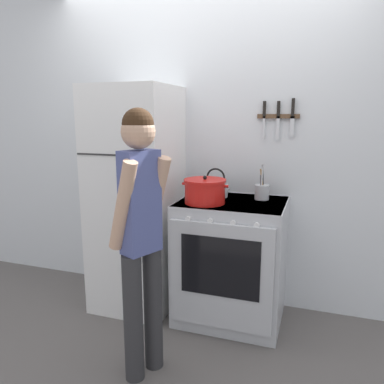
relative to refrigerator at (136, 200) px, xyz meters
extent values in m
plane|color=#5B5654|center=(0.47, 0.31, -0.87)|extent=(14.00, 14.00, 0.00)
cube|color=silver|center=(0.47, 0.34, 0.40)|extent=(10.00, 0.06, 2.55)
cube|color=white|center=(0.00, 0.00, 0.00)|extent=(0.61, 0.62, 1.75)
cube|color=#2D2D2D|center=(0.00, -0.31, 0.38)|extent=(0.60, 0.01, 0.01)
cylinder|color=#B2B5BA|center=(0.19, -0.33, -0.10)|extent=(0.02, 0.02, 0.56)
cube|color=silver|center=(0.77, 0.01, -0.41)|extent=(0.77, 0.61, 0.92)
cube|color=black|center=(0.77, 0.01, 0.03)|extent=(0.75, 0.60, 0.02)
cube|color=black|center=(0.77, -0.27, -0.42)|extent=(0.67, 0.05, 0.70)
cylinder|color=black|center=(0.60, -0.12, 0.04)|extent=(0.20, 0.20, 0.01)
cylinder|color=black|center=(0.95, -0.12, 0.04)|extent=(0.20, 0.20, 0.01)
cylinder|color=black|center=(0.60, 0.13, 0.04)|extent=(0.20, 0.20, 0.01)
cylinder|color=black|center=(0.95, 0.13, 0.04)|extent=(0.20, 0.20, 0.01)
cylinder|color=silver|center=(0.54, -0.31, -0.03)|extent=(0.04, 0.02, 0.04)
cylinder|color=silver|center=(0.70, -0.31, -0.03)|extent=(0.04, 0.02, 0.04)
cylinder|color=silver|center=(0.85, -0.31, -0.03)|extent=(0.04, 0.02, 0.04)
cylinder|color=silver|center=(1.00, -0.31, -0.03)|extent=(0.04, 0.02, 0.04)
cube|color=silver|center=(0.77, -0.32, -0.40)|extent=(0.71, 0.03, 0.74)
cube|color=black|center=(0.77, -0.34, -0.33)|extent=(0.54, 0.01, 0.41)
cylinder|color=red|center=(0.60, -0.12, 0.12)|extent=(0.28, 0.28, 0.15)
cylinder|color=red|center=(0.60, -0.12, 0.21)|extent=(0.30, 0.30, 0.02)
sphere|color=black|center=(0.60, -0.12, 0.23)|extent=(0.03, 0.03, 0.03)
cylinder|color=red|center=(0.45, -0.12, 0.17)|extent=(0.03, 0.02, 0.02)
cylinder|color=red|center=(0.75, -0.12, 0.17)|extent=(0.03, 0.02, 0.02)
cylinder|color=silver|center=(0.61, 0.13, 0.09)|extent=(0.19, 0.19, 0.09)
cone|color=silver|center=(0.61, 0.13, 0.14)|extent=(0.18, 0.18, 0.02)
sphere|color=black|center=(0.61, 0.13, 0.16)|extent=(0.02, 0.02, 0.02)
cone|color=silver|center=(0.70, 0.13, 0.10)|extent=(0.10, 0.03, 0.09)
torus|color=black|center=(0.61, 0.13, 0.19)|extent=(0.15, 0.01, 0.15)
cylinder|color=#B7BABF|center=(0.97, 0.13, 0.10)|extent=(0.10, 0.10, 0.11)
cylinder|color=#9E7547|center=(0.96, 0.14, 0.17)|extent=(0.05, 0.03, 0.20)
cylinder|color=#232326|center=(0.97, 0.15, 0.18)|extent=(0.02, 0.02, 0.24)
cylinder|color=#B2B5BA|center=(0.96, 0.12, 0.19)|extent=(0.02, 0.03, 0.24)
cylinder|color=#4C4C51|center=(0.96, 0.11, 0.15)|extent=(0.02, 0.03, 0.16)
cylinder|color=#2D2D30|center=(0.40, -0.85, -0.49)|extent=(0.11, 0.11, 0.77)
cylinder|color=#2D2D30|center=(0.46, -0.71, -0.49)|extent=(0.11, 0.11, 0.77)
cube|color=#4C5693|center=(0.43, -0.78, 0.18)|extent=(0.20, 0.25, 0.58)
cylinder|color=tan|center=(0.38, -0.89, 0.18)|extent=(0.24, 0.16, 0.51)
cylinder|color=tan|center=(0.48, -0.67, 0.18)|extent=(0.24, 0.16, 0.51)
sphere|color=tan|center=(0.43, -0.78, 0.57)|extent=(0.19, 0.19, 0.19)
sphere|color=#382314|center=(0.43, -0.78, 0.61)|extent=(0.17, 0.17, 0.17)
cube|color=brown|center=(1.04, 0.30, 0.65)|extent=(0.31, 0.02, 0.03)
cube|color=silver|center=(0.94, 0.29, 0.56)|extent=(0.02, 0.00, 0.17)
cube|color=black|center=(0.94, 0.29, 0.70)|extent=(0.02, 0.02, 0.11)
cube|color=silver|center=(1.04, 0.29, 0.56)|extent=(0.02, 0.00, 0.18)
cube|color=black|center=(1.04, 0.29, 0.70)|extent=(0.02, 0.02, 0.11)
cube|color=silver|center=(1.15, 0.29, 0.57)|extent=(0.03, 0.00, 0.15)
cube|color=black|center=(1.15, 0.29, 0.71)|extent=(0.02, 0.02, 0.13)
camera|label=1|loc=(1.35, -2.59, 0.66)|focal=35.00mm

